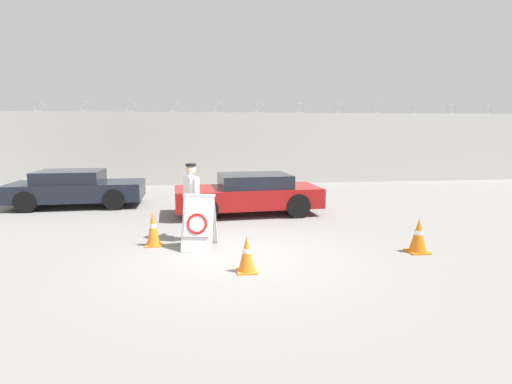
% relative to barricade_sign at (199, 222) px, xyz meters
% --- Properties ---
extents(ground_plane, '(90.00, 90.00, 0.00)m').
position_rel_barricade_sign_xyz_m(ground_plane, '(0.77, -0.63, -0.58)').
color(ground_plane, gray).
extents(perimeter_wall, '(36.00, 0.30, 3.81)m').
position_rel_barricade_sign_xyz_m(perimeter_wall, '(0.77, 10.52, 1.10)').
color(perimeter_wall, beige).
rests_on(perimeter_wall, ground_plane).
extents(barricade_sign, '(0.80, 0.94, 1.18)m').
position_rel_barricade_sign_xyz_m(barricade_sign, '(0.00, 0.00, 0.00)').
color(barricade_sign, white).
rests_on(barricade_sign, ground_plane).
extents(security_guard, '(0.37, 0.69, 1.77)m').
position_rel_barricade_sign_xyz_m(security_guard, '(-0.17, 0.68, 0.41)').
color(security_guard, '#232838').
rests_on(security_guard, ground_plane).
extents(traffic_cone_near, '(0.42, 0.42, 0.73)m').
position_rel_barricade_sign_xyz_m(traffic_cone_near, '(4.52, -0.88, -0.22)').
color(traffic_cone_near, orange).
rests_on(traffic_cone_near, ground_plane).
extents(traffic_cone_mid, '(0.35, 0.35, 0.68)m').
position_rel_barricade_sign_xyz_m(traffic_cone_mid, '(0.86, -1.60, -0.25)').
color(traffic_cone_mid, orange).
rests_on(traffic_cone_mid, ground_plane).
extents(traffic_cone_far, '(0.35, 0.35, 0.78)m').
position_rel_barricade_sign_xyz_m(traffic_cone_far, '(-1.01, 0.33, -0.20)').
color(traffic_cone_far, orange).
rests_on(traffic_cone_far, ground_plane).
extents(parked_car_front_coupe, '(4.28, 2.03, 1.21)m').
position_rel_barricade_sign_xyz_m(parked_car_front_coupe, '(-4.13, 5.40, 0.03)').
color(parked_car_front_coupe, black).
rests_on(parked_car_front_coupe, ground_plane).
extents(parked_car_rear_sedan, '(4.44, 2.17, 1.22)m').
position_rel_barricade_sign_xyz_m(parked_car_rear_sedan, '(1.46, 3.45, 0.04)').
color(parked_car_rear_sedan, black).
rests_on(parked_car_rear_sedan, ground_plane).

